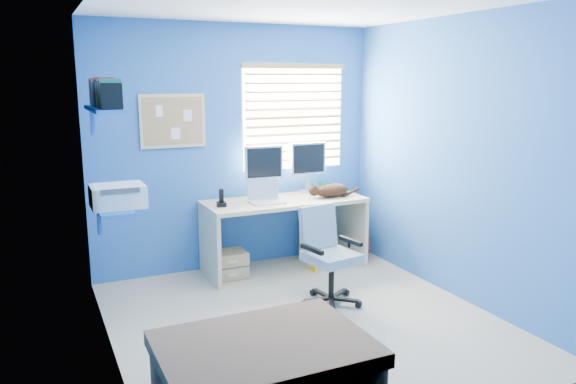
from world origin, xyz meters
name	(u,v)px	position (x,y,z in m)	size (l,w,h in m)	color
floor	(305,321)	(0.00, 0.00, 0.00)	(3.00, 3.20, 0.00)	#A19684
ceiling	(307,3)	(0.00, 0.00, 2.50)	(3.00, 3.20, 0.00)	white
wall_back	(236,148)	(0.00, 1.60, 1.25)	(3.00, 0.01, 2.50)	blue
wall_front	(443,216)	(0.00, -1.60, 1.25)	(3.00, 0.01, 2.50)	blue
wall_left	(105,186)	(-1.50, 0.00, 1.25)	(0.01, 3.20, 2.50)	blue
wall_right	(457,159)	(1.50, 0.00, 1.25)	(0.01, 3.20, 2.50)	blue
desk	(285,234)	(0.39, 1.26, 0.37)	(1.65, 0.65, 0.74)	tan
laptop	(267,192)	(0.16, 1.18, 0.85)	(0.33, 0.26, 0.22)	silver
monitor_left	(263,172)	(0.23, 1.43, 1.01)	(0.40, 0.12, 0.54)	silver
monitor_right	(307,168)	(0.77, 1.49, 1.01)	(0.40, 0.12, 0.54)	silver
phone	(221,198)	(-0.29, 1.23, 0.82)	(0.09, 0.11, 0.17)	black
mug	(324,186)	(0.98, 1.50, 0.79)	(0.10, 0.09, 0.10)	#1B7153
cd_spindle	(336,187)	(1.10, 1.44, 0.78)	(0.13, 0.13, 0.07)	silver
cat	(332,191)	(0.89, 1.16, 0.81)	(0.38, 0.20, 0.14)	black
tower_pc	(317,243)	(0.79, 1.27, 0.23)	(0.19, 0.44, 0.45)	beige
drawer_boxes	(228,264)	(-0.23, 1.26, 0.14)	(0.35, 0.28, 0.27)	tan
yellow_book	(314,259)	(0.65, 1.07, 0.12)	(0.03, 0.17, 0.24)	yellow
backpack	(359,243)	(1.31, 1.27, 0.16)	(0.27, 0.21, 0.32)	black
office_chair	(328,268)	(0.36, 0.27, 0.32)	(0.58, 0.58, 0.86)	black
window_blinds	(294,117)	(0.65, 1.57, 1.55)	(1.15, 0.05, 1.10)	white
corkboard	(173,121)	(-0.65, 1.58, 1.55)	(0.64, 0.02, 0.52)	tan
wall_shelves	(110,146)	(-1.35, 0.75, 1.43)	(0.42, 0.90, 1.05)	#215FB1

